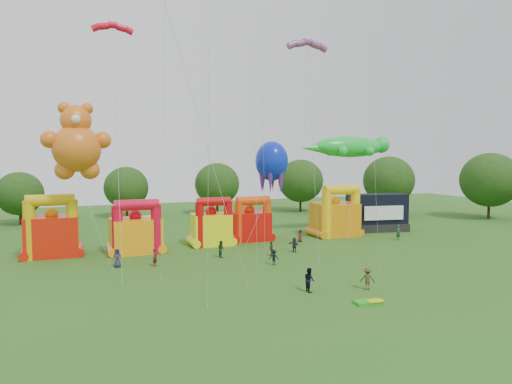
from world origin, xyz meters
name	(u,v)px	position (x,y,z in m)	size (l,w,h in m)	color
ground	(339,316)	(0.00, 0.00, 0.00)	(160.00, 160.00, 0.00)	#365B19
tree_ring	(320,224)	(-1.17, 0.61, 6.26)	(122.50, 124.59, 12.07)	#352314
bouncy_castle_0	(52,233)	(-18.98, 27.44, 2.59)	(5.49, 4.45, 6.85)	red
bouncy_castle_1	(136,232)	(-10.33, 25.90, 2.33)	(5.62, 4.64, 6.14)	orange
bouncy_castle_2	(212,227)	(-1.19, 27.07, 2.28)	(4.74, 3.89, 5.95)	#F9F30D
bouncy_castle_3	(250,223)	(4.26, 28.31, 2.21)	(4.95, 4.00, 5.81)	red
bouncy_castle_4	(336,216)	(16.36, 27.22, 2.66)	(6.16, 5.14, 7.05)	orange
stage_trailer	(377,213)	(24.09, 28.53, 2.62)	(9.01, 4.80, 5.43)	black
teddy_bear_kite	(84,178)	(-15.61, 22.78, 8.61)	(6.78, 7.48, 16.38)	orange
gecko_kite	(349,178)	(18.13, 26.76, 7.95)	(14.27, 8.19, 13.76)	green
octopus_kite	(265,190)	(5.64, 26.48, 6.64)	(6.91, 5.09, 12.84)	#0C24C1
parafoil_kites	(192,123)	(-6.56, 14.60, 13.81)	(23.34, 14.92, 28.96)	red
diamond_kites	(257,105)	(0.33, 16.07, 15.83)	(23.14, 20.70, 39.53)	red
folded_kite_bundle	(369,302)	(3.39, 1.34, 0.14)	(2.08, 1.24, 0.31)	green
spectator_0	(117,258)	(-12.87, 19.64, 0.93)	(0.91, 0.59, 1.86)	#2A2944
spectator_1	(155,257)	(-9.36, 18.78, 0.88)	(0.64, 0.42, 1.76)	#50171D
spectator_2	(221,249)	(-2.11, 20.21, 0.89)	(0.87, 0.68, 1.79)	#183C1C
spectator_3	(274,257)	(1.75, 14.93, 0.77)	(0.99, 0.57, 1.54)	black
spectator_4	(271,248)	(3.27, 19.06, 0.78)	(0.92, 0.38, 1.57)	#3F3419
spectator_5	(294,245)	(6.39, 19.77, 0.83)	(1.55, 0.49, 1.67)	#25243C
spectator_6	(300,236)	(9.83, 25.00, 0.79)	(0.77, 0.50, 1.57)	#511E17
spectator_7	(398,232)	(22.29, 21.50, 0.99)	(0.72, 0.47, 1.97)	#1B4532
spectator_8	(309,280)	(0.75, 5.65, 0.97)	(0.94, 0.74, 1.94)	black
spectator_9	(367,279)	(5.41, 4.40, 0.91)	(1.18, 0.68, 1.82)	#463E1C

